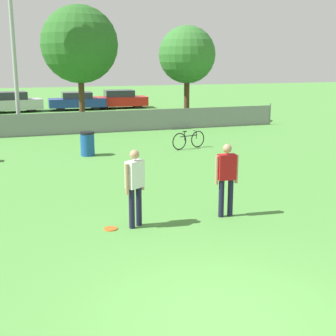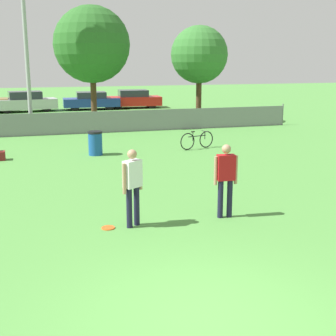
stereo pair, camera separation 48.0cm
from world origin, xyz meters
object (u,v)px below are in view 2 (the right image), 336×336
Objects in this scene: player_thrower_red at (226,175)px; parked_car_blue at (91,101)px; parked_car_silver at (26,102)px; parked_car_red at (133,99)px; player_receiver_white at (133,182)px; frisbee_disc at (108,228)px; tree_near_pole at (92,45)px; tree_far_right at (199,55)px; trash_bin at (95,143)px; bicycle_sideline at (197,140)px; light_pole at (24,13)px.

parked_car_blue is (0.14, 25.59, -0.36)m from player_thrower_red.
parked_car_silver reaches higher than parked_car_red.
parked_car_red is (5.61, 25.77, -0.35)m from player_receiver_white.
player_receiver_white is 1.16m from frisbee_disc.
parked_car_red is at bearing 5.68° from parked_car_blue.
player_thrower_red is at bearing -88.11° from parked_car_blue.
tree_far_right is (6.14, -0.10, -0.52)m from tree_near_pole.
tree_far_right reaches higher than parked_car_blue.
player_thrower_red reaches higher than parked_car_silver.
trash_bin is (0.86, 8.29, 0.46)m from frisbee_disc.
tree_near_pole is 6.94× the size of trash_bin.
frisbee_disc is 8.35m from trash_bin.
parked_car_blue is (-2.20, 17.16, 0.29)m from bicycle_sideline.
parked_car_red is at bearing -4.10° from parked_car_silver.
light_pole is 10.72× the size of trash_bin.
player_receiver_white is at bearing -91.51° from parked_car_silver.
parked_car_silver is 1.04× the size of parked_car_red.
parked_car_blue is at bearing -4.63° from parked_car_silver.
tree_far_right is 3.17× the size of player_thrower_red.
light_pole is 14.40m from parked_car_red.
parked_car_red is at bearing 101.19° from tree_far_right.
tree_near_pole is (3.41, 1.65, -1.38)m from light_pole.
parked_car_red is at bearing 69.70° from bicycle_sideline.
player_receiver_white is 0.42× the size of parked_car_blue.
parked_car_silver is at bearing -175.62° from parked_car_blue.
trash_bin is (0.30, 8.31, -0.55)m from player_receiver_white.
parked_car_red is (3.25, 0.20, 0.02)m from parked_car_blue.
parked_car_blue is 0.98× the size of parked_car_red.
player_receiver_white reaches higher than frisbee_disc.
bicycle_sideline is 17.39m from parked_car_red.
player_receiver_white reaches higher than trash_bin.
trash_bin is 0.22× the size of parked_car_blue.
tree_far_right reaches higher than frisbee_disc.
parked_car_red is at bearing 55.23° from light_pole.
player_receiver_white is at bearing -93.06° from parked_car_blue.
light_pole is at bearing -170.83° from tree_far_right.
player_thrower_red reaches higher than bicycle_sideline.
tree_far_right is at bearing 63.63° from frisbee_disc.
light_pole reaches higher than tree_far_right.
player_receiver_white is at bearing -94.71° from tree_near_pole.
player_thrower_red is at bearing -77.00° from trash_bin.
parked_car_red is (6.17, 25.76, 0.66)m from frisbee_disc.
trash_bin is 0.21× the size of parked_car_silver.
player_receiver_white is 8.33m from trash_bin.
bicycle_sideline is at bearing -67.99° from tree_near_pole.
light_pole is 5.72× the size of player_receiver_white.
parked_car_red is (7.67, 11.05, -5.14)m from light_pole.
tree_near_pole is at bearing 179.03° from tree_far_right.
frisbee_disc is at bearing -84.20° from light_pole.
parked_car_silver is at bearing 112.31° from tree_near_pole.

